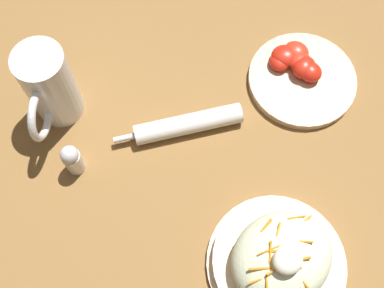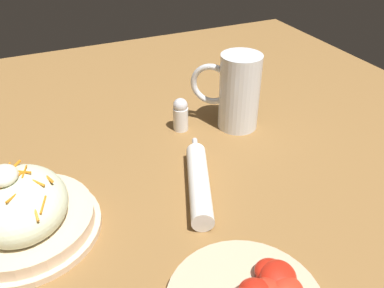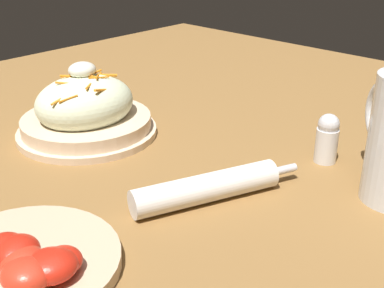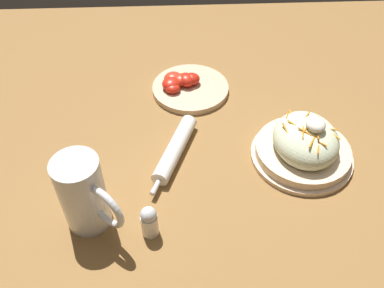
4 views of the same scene
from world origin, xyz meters
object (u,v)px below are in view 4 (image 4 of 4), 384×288
salad_plate (304,145)px  tomato_plate (186,86)px  salt_shaker (149,221)px  beer_mug (85,198)px  napkin_roll (175,149)px

salad_plate → tomato_plate: salad_plate is taller
tomato_plate → salt_shaker: bearing=-11.1°
tomato_plate → beer_mug: bearing=-26.7°
beer_mug → salad_plate: bearing=107.9°
napkin_roll → salt_shaker: (0.19, -0.05, 0.02)m
salad_plate → tomato_plate: bearing=-136.0°
salt_shaker → beer_mug: bearing=-106.3°
beer_mug → tomato_plate: size_ratio=0.81×
napkin_roll → salt_shaker: salt_shaker is taller
salad_plate → napkin_roll: (-0.02, -0.27, -0.02)m
salad_plate → beer_mug: beer_mug is taller
tomato_plate → salt_shaker: salt_shaker is taller
salad_plate → beer_mug: size_ratio=1.39×
beer_mug → salt_shaker: beer_mug is taller
tomato_plate → salad_plate: bearing=44.0°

